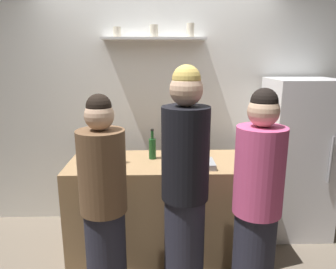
# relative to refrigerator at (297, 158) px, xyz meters

# --- Properties ---
(back_wall_assembly) EXTENTS (4.80, 0.32, 2.60)m
(back_wall_assembly) POSITION_rel_refrigerator_xyz_m (-1.44, 0.40, 0.49)
(back_wall_assembly) COLOR white
(back_wall_assembly) RESTS_ON ground
(refrigerator) EXTENTS (0.65, 0.62, 1.63)m
(refrigerator) POSITION_rel_refrigerator_xyz_m (0.00, 0.00, 0.00)
(refrigerator) COLOR white
(refrigerator) RESTS_ON ground
(counter) EXTENTS (1.80, 0.70, 0.91)m
(counter) POSITION_rel_refrigerator_xyz_m (-1.35, -0.35, -0.36)
(counter) COLOR #9E7A51
(counter) RESTS_ON ground
(baking_pan) EXTENTS (0.34, 0.24, 0.05)m
(baking_pan) POSITION_rel_refrigerator_xyz_m (-1.12, -0.51, 0.12)
(baking_pan) COLOR gray
(baking_pan) RESTS_ON counter
(utensil_holder) EXTENTS (0.12, 0.12, 0.22)m
(utensil_holder) POSITION_rel_refrigerator_xyz_m (-1.81, -0.60, 0.15)
(utensil_holder) COLOR #B2B2B7
(utensil_holder) RESTS_ON counter
(wine_bottle_green_glass) EXTENTS (0.07, 0.07, 0.28)m
(wine_bottle_green_glass) POSITION_rel_refrigerator_xyz_m (-1.49, -0.27, 0.20)
(wine_bottle_green_glass) COLOR #19471E
(wine_bottle_green_glass) RESTS_ON counter
(wine_bottle_pale_glass) EXTENTS (0.07, 0.07, 0.27)m
(wine_bottle_pale_glass) POSITION_rel_refrigerator_xyz_m (-0.70, -0.63, 0.20)
(wine_bottle_pale_glass) COLOR #B2BFB2
(wine_bottle_pale_glass) RESTS_ON counter
(wine_bottle_amber_glass) EXTENTS (0.07, 0.07, 0.31)m
(wine_bottle_amber_glass) POSITION_rel_refrigerator_xyz_m (-1.82, -0.40, 0.22)
(wine_bottle_amber_glass) COLOR #472814
(wine_bottle_amber_glass) RESTS_ON counter
(water_bottle_plastic) EXTENTS (0.09, 0.09, 0.24)m
(water_bottle_plastic) POSITION_rel_refrigerator_xyz_m (-1.37, -0.52, 0.21)
(water_bottle_plastic) COLOR silver
(water_bottle_plastic) RESTS_ON counter
(person_brown_jacket) EXTENTS (0.34, 0.34, 1.60)m
(person_brown_jacket) POSITION_rel_refrigerator_xyz_m (-1.83, -0.99, -0.03)
(person_brown_jacket) COLOR #262633
(person_brown_jacket) RESTS_ON ground
(person_blonde) EXTENTS (0.34, 0.34, 1.79)m
(person_blonde) POSITION_rel_refrigerator_xyz_m (-1.24, -0.98, 0.08)
(person_blonde) COLOR #262633
(person_blonde) RESTS_ON ground
(person_pink_top) EXTENTS (0.34, 0.34, 1.65)m
(person_pink_top) POSITION_rel_refrigerator_xyz_m (-0.75, -1.09, -0.00)
(person_pink_top) COLOR #262633
(person_pink_top) RESTS_ON ground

